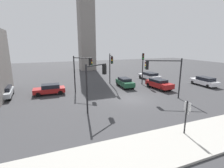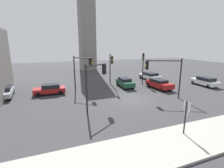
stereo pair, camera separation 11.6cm
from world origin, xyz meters
name	(u,v)px [view 2 (the right image)]	position (x,y,z in m)	size (l,w,h in m)	color
ground_plane	(132,99)	(0.00, 0.00, 0.00)	(99.38, 99.38, 0.00)	#38383A
sidewalk_corner	(196,138)	(0.00, -9.38, 0.07)	(35.78, 3.76, 0.15)	#A8A59E
direction_sign	(186,114)	(-0.42, -8.69, 1.62)	(0.14, 0.57, 2.45)	black
traffic_light_0	(83,67)	(-4.76, 4.80, 3.47)	(2.14, 1.94, 4.90)	black
traffic_light_1	(143,63)	(5.24, 6.18, 3.50)	(0.43, 0.49, 5.01)	black
traffic_light_2	(96,77)	(-4.76, -1.50, 3.31)	(2.58, 1.78, 4.67)	black
traffic_light_3	(111,63)	(0.03, 6.89, 3.60)	(1.29, 3.80, 4.94)	black
traffic_light_4	(163,70)	(3.61, -0.90, 3.45)	(3.83, 2.07, 4.82)	black
car_0	(205,81)	(13.82, 1.69, 0.73)	(1.92, 4.37, 1.41)	silver
car_1	(150,76)	(8.48, 8.88, 0.74)	(2.20, 4.60, 1.37)	silver
car_2	(159,84)	(6.05, 2.87, 0.76)	(2.10, 4.42, 1.40)	maroon
car_3	(125,82)	(1.78, 5.51, 0.77)	(1.80, 3.99, 1.41)	#19472D
car_4	(4,92)	(-14.26, 6.40, 0.71)	(2.03, 4.32, 1.31)	#ADB2B7
car_5	(50,89)	(-8.97, 5.72, 0.70)	(3.95, 1.79, 1.35)	maroon
skyline_tower	(87,22)	(0.98, 25.68, 11.74)	(3.67, 3.67, 23.47)	gray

